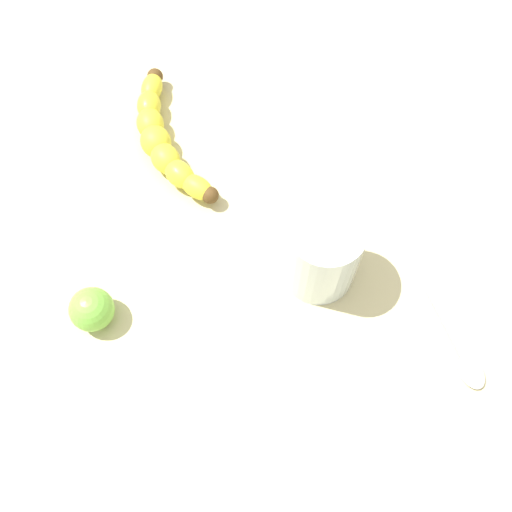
# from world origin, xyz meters

# --- Properties ---
(wooden_tabletop) EXTENTS (1.20, 1.20, 0.03)m
(wooden_tabletop) POSITION_xyz_m (0.00, 0.00, 0.01)
(wooden_tabletop) COLOR beige
(wooden_tabletop) RESTS_ON ground
(banana) EXTENTS (0.07, 0.21, 0.04)m
(banana) POSITION_xyz_m (0.05, -0.14, 0.05)
(banana) COLOR yellow
(banana) RESTS_ON wooden_tabletop
(smoothie_glass) EXTENTS (0.08, 0.08, 0.10)m
(smoothie_glass) POSITION_xyz_m (-0.06, 0.07, 0.08)
(smoothie_glass) COLOR silver
(smoothie_glass) RESTS_ON wooden_tabletop
(lime_fruit) EXTENTS (0.05, 0.05, 0.05)m
(lime_fruit) POSITION_xyz_m (0.18, 0.04, 0.05)
(lime_fruit) COLOR #75C142
(lime_fruit) RESTS_ON wooden_tabletop
(teaspoon) EXTENTS (0.02, 0.11, 0.01)m
(teaspoon) POSITION_xyz_m (-0.17, 0.21, 0.03)
(teaspoon) COLOR silver
(teaspoon) RESTS_ON wooden_tabletop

